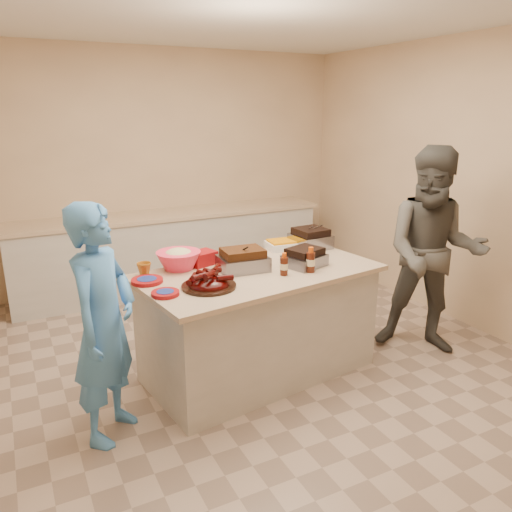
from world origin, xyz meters
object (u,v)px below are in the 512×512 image
bbq_bottle_b (310,272)px  mustard_bottle (236,273)px  guest_gray (423,348)px  bbq_bottle_a (284,275)px  roasting_pan (310,248)px  island (259,371)px  rib_platter (209,287)px  guest_blue (114,431)px  plastic_cup (145,276)px  coleslaw_bowl (179,269)px

bbq_bottle_b → mustard_bottle: (-0.51, 0.22, 0.00)m
guest_gray → bbq_bottle_a: bearing=-142.2°
roasting_pan → bbq_bottle_a: (-0.59, -0.55, 0.00)m
bbq_bottle_b → mustard_bottle: bearing=156.6°
island → roasting_pan: (0.70, 0.37, 0.86)m
rib_platter → mustard_bottle: 0.35m
rib_platter → bbq_bottle_a: size_ratio=2.23×
guest_gray → mustard_bottle: bearing=-147.9°
guest_blue → roasting_pan: bearing=-31.7°
guest_gray → plastic_cup: bearing=-151.4°
bbq_bottle_a → plastic_cup: bbq_bottle_a is taller
mustard_bottle → plastic_cup: mustard_bottle is taller
roasting_pan → plastic_cup: bearing=179.9°
rib_platter → mustard_bottle: size_ratio=3.29×
island → coleslaw_bowl: coleslaw_bowl is taller
island → coleslaw_bowl: 1.06m
island → coleslaw_bowl: bearing=141.8°
bbq_bottle_a → plastic_cup: size_ratio=1.60×
coleslaw_bowl → plastic_cup: size_ratio=3.21×
roasting_pan → plastic_cup: roasting_pan is taller
bbq_bottle_b → guest_blue: size_ratio=0.13×
roasting_pan → plastic_cup: size_ratio=2.81×
guest_blue → guest_gray: (2.70, -0.03, 0.00)m
coleslaw_bowl → mustard_bottle: bearing=-40.8°
coleslaw_bowl → guest_blue: 1.24m
roasting_pan → guest_gray: (0.79, -0.66, -0.86)m
roasting_pan → coleslaw_bowl: size_ratio=0.88×
guest_gray → coleslaw_bowl: bearing=-154.2°
bbq_bottle_a → bbq_bottle_b: 0.22m
bbq_bottle_b → mustard_bottle: size_ratio=1.68×
bbq_bottle_b → plastic_cup: bbq_bottle_b is taller
mustard_bottle → guest_blue: mustard_bottle is taller
mustard_bottle → rib_platter: bearing=-147.4°
bbq_bottle_a → mustard_bottle: (-0.30, 0.19, 0.00)m
rib_platter → bbq_bottle_b: size_ratio=1.96×
bbq_bottle_a → mustard_bottle: 0.35m
rib_platter → guest_gray: size_ratio=0.22×
roasting_pan → guest_blue: 2.18m
rib_platter → guest_gray: bearing=-3.5°
mustard_bottle → plastic_cup: (-0.62, 0.26, 0.00)m
bbq_bottle_b → coleslaw_bowl: bearing=148.8°
island → roasting_pan: bearing=19.9°
rib_platter → plastic_cup: (-0.33, 0.45, 0.00)m
roasting_pan → mustard_bottle: 0.95m
island → guest_blue: bearing=-175.6°
island → bbq_bottle_a: (0.11, -0.18, 0.86)m
bbq_bottle_a → guest_gray: bbq_bottle_a is taller
coleslaw_bowl → plastic_cup: 0.28m
bbq_bottle_a → bbq_bottle_b: bbq_bottle_b is taller
mustard_bottle → guest_gray: mustard_bottle is taller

